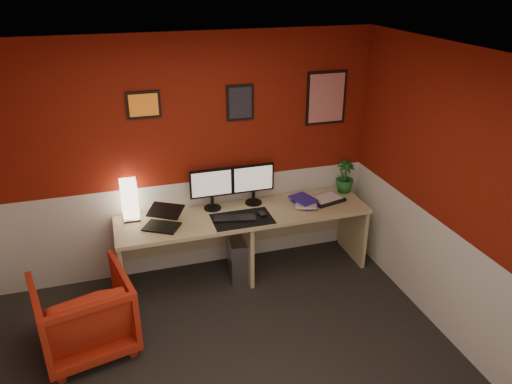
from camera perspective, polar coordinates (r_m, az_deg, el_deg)
name	(u,v)px	position (r m, az deg, el deg)	size (l,w,h in m)	color
ground	(229,378)	(4.26, -3.18, -20.78)	(4.00, 3.50, 0.01)	black
ceiling	(219,65)	(3.03, -4.31, 14.53)	(4.00, 3.50, 0.01)	white
wall_back	(184,160)	(5.03, -8.40, 3.72)	(4.00, 0.01, 2.50)	maroon
wall_right	(464,208)	(4.33, 23.02, -1.71)	(0.01, 3.50, 2.50)	maroon
wainscot_back	(188,225)	(5.34, -7.90, -3.83)	(4.00, 0.01, 1.00)	silver
wainscot_right	(448,284)	(4.68, 21.45, -9.97)	(0.01, 3.50, 1.00)	silver
desk	(245,244)	(5.21, -1.34, -6.06)	(2.60, 0.65, 0.73)	tan
shoji_lamp	(130,201)	(4.99, -14.47, -1.04)	(0.16, 0.16, 0.40)	#FFE5B2
laptop	(161,218)	(4.80, -11.01, -2.93)	(0.33, 0.23, 0.22)	black
monitor_left	(212,183)	(5.03, -5.19, 1.02)	(0.45, 0.06, 0.58)	black
monitor_right	(253,178)	(5.13, -0.30, 1.62)	(0.45, 0.06, 0.58)	black
desk_mat	(242,219)	(4.92, -1.61, -3.13)	(0.60, 0.38, 0.01)	black
keyboard	(235,218)	(4.91, -2.48, -3.05)	(0.42, 0.14, 0.02)	black
mouse	(262,214)	(4.96, 0.70, -2.62)	(0.06, 0.10, 0.03)	black
book_bottom	(298,206)	(5.18, 4.91, -1.58)	(0.20, 0.27, 0.03)	#302198
book_middle	(296,202)	(5.20, 4.66, -1.15)	(0.22, 0.30, 0.02)	silver
book_top	(296,202)	(5.15, 4.64, -1.12)	(0.20, 0.28, 0.03)	#302198
zen_tray	(327,199)	(5.35, 8.20, -0.85)	(0.35, 0.25, 0.03)	black
potted_plant	(345,177)	(5.53, 10.30, 1.78)	(0.20, 0.20, 0.36)	#19591E
pc_tower	(239,256)	(5.28, -2.02, -7.40)	(0.20, 0.45, 0.45)	#99999E
armchair	(84,313)	(4.53, -19.33, -13.18)	(0.75, 0.77, 0.70)	#AE2611
art_left	(144,105)	(4.80, -12.95, 9.86)	(0.32, 0.02, 0.26)	orange
art_center	(240,103)	(4.97, -1.86, 10.36)	(0.28, 0.02, 0.36)	black
art_right	(326,98)	(5.29, 8.16, 10.79)	(0.44, 0.02, 0.56)	red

